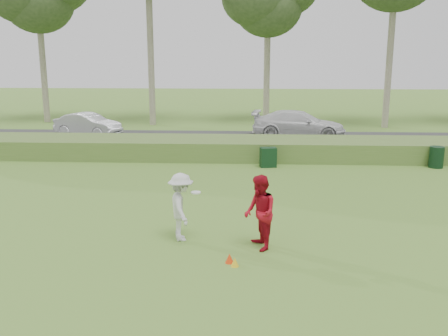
# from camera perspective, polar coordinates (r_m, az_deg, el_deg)

# --- Properties ---
(ground) EXTENTS (120.00, 120.00, 0.00)m
(ground) POSITION_cam_1_polar(r_m,az_deg,el_deg) (12.70, -0.94, -9.81)
(ground) COLOR #487727
(ground) RESTS_ON ground
(reed_strip) EXTENTS (80.00, 3.00, 0.90)m
(reed_strip) POSITION_cam_1_polar(r_m,az_deg,el_deg) (24.11, 0.97, 2.30)
(reed_strip) COLOR #4A6E2C
(reed_strip) RESTS_ON ground
(park_road) EXTENTS (80.00, 6.00, 0.06)m
(park_road) POSITION_cam_1_polar(r_m,az_deg,el_deg) (29.10, 1.31, 3.31)
(park_road) COLOR #2D2D2D
(park_road) RESTS_ON ground
(player_white) EXTENTS (1.02, 1.33, 1.84)m
(player_white) POSITION_cam_1_polar(r_m,az_deg,el_deg) (13.38, -4.92, -4.46)
(player_white) COLOR silver
(player_white) RESTS_ON ground
(player_red) EXTENTS (0.96, 1.11, 1.94)m
(player_red) POSITION_cam_1_polar(r_m,az_deg,el_deg) (12.74, 4.12, -5.12)
(player_red) COLOR #A40E1D
(player_red) RESTS_ON ground
(cone_orange) EXTENTS (0.21, 0.21, 0.23)m
(cone_orange) POSITION_cam_1_polar(r_m,az_deg,el_deg) (12.16, 0.63, -10.27)
(cone_orange) COLOR red
(cone_orange) RESTS_ON ground
(cone_yellow) EXTENTS (0.19, 0.19, 0.21)m
(cone_yellow) POSITION_cam_1_polar(r_m,az_deg,el_deg) (11.98, 1.24, -10.71)
(cone_yellow) COLOR yellow
(cone_yellow) RESTS_ON ground
(utility_cabinet) EXTENTS (0.77, 0.56, 0.87)m
(utility_cabinet) POSITION_cam_1_polar(r_m,az_deg,el_deg) (22.10, 5.07, 1.23)
(utility_cabinet) COLOR black
(utility_cabinet) RESTS_ON ground
(trash_bin) EXTENTS (0.67, 0.67, 0.93)m
(trash_bin) POSITION_cam_1_polar(r_m,az_deg,el_deg) (23.81, 23.11, 1.15)
(trash_bin) COLOR black
(trash_bin) RESTS_ON ground
(car_mid) EXTENTS (4.35, 2.70, 1.35)m
(car_mid) POSITION_cam_1_polar(r_m,az_deg,el_deg) (31.28, -15.30, 4.84)
(car_mid) COLOR silver
(car_mid) RESTS_ON park_road
(car_right) EXTENTS (5.67, 2.92, 1.57)m
(car_right) POSITION_cam_1_polar(r_m,az_deg,el_deg) (29.75, 8.54, 4.97)
(car_right) COLOR silver
(car_right) RESTS_ON park_road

